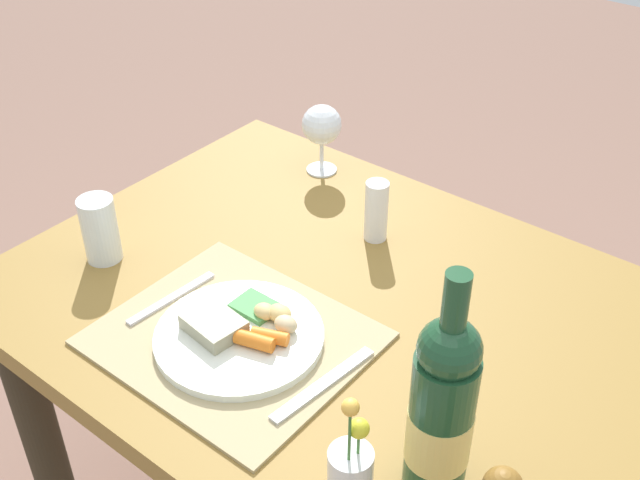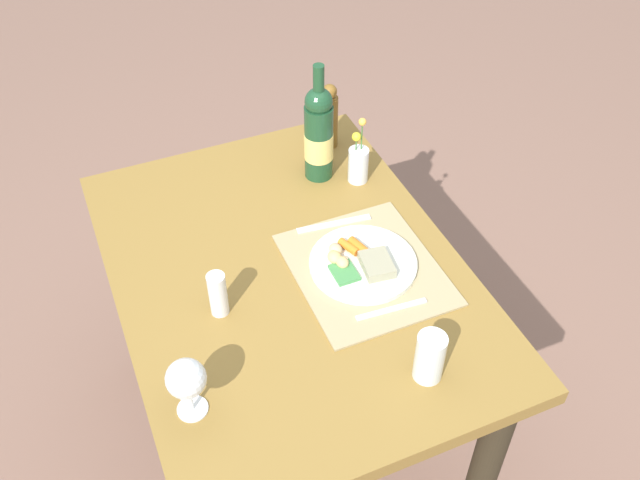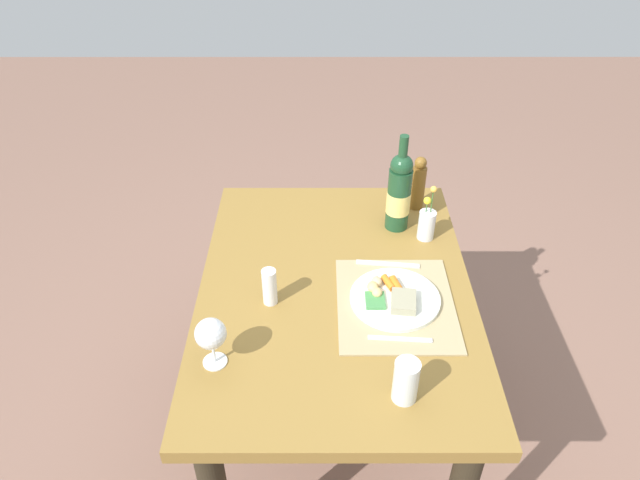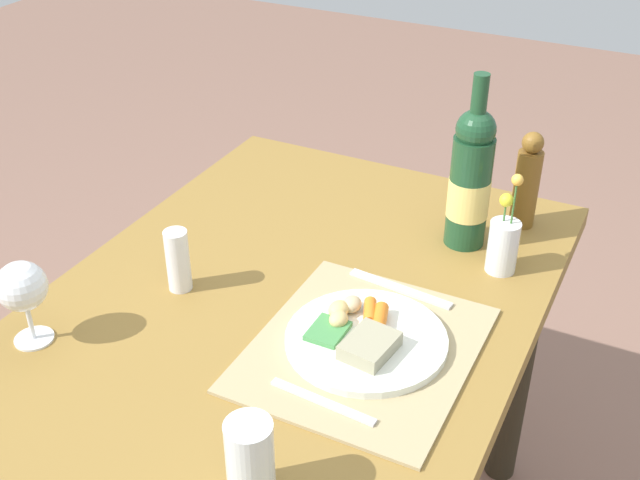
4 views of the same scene
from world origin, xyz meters
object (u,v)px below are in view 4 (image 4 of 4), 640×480
object	(u,v)px
wine_bottle	(470,179)
wine_glass	(22,288)
flower_vase	(503,243)
water_tumbler	(250,464)
dinner_plate	(364,337)
knife	(400,289)
fork	(322,401)
salt_shaker	(178,260)
dining_table	(293,354)
pepper_mill	(527,182)

from	to	relation	value
wine_bottle	wine_glass	bearing A→B (deg)	138.48
flower_vase	water_tumbler	size ratio (longest dim) A/B	1.64
dinner_plate	knife	distance (m)	0.16
fork	water_tumbler	bearing A→B (deg)	-179.09
dinner_plate	fork	size ratio (longest dim) A/B	1.51
fork	knife	bearing A→B (deg)	4.84
dinner_plate	flower_vase	world-z (taller)	flower_vase
dinner_plate	wine_glass	world-z (taller)	wine_glass
fork	salt_shaker	world-z (taller)	salt_shaker
dining_table	flower_vase	xyz separation A→B (m)	(0.25, -0.30, 0.19)
dining_table	pepper_mill	world-z (taller)	pepper_mill
fork	water_tumbler	size ratio (longest dim) A/B	1.43
dining_table	wine_glass	distance (m)	0.49
flower_vase	wine_bottle	xyz separation A→B (m)	(0.06, 0.09, 0.08)
water_tumbler	pepper_mill	size ratio (longest dim) A/B	0.60
dinner_plate	pepper_mill	distance (m)	0.52
dinner_plate	fork	distance (m)	0.15
pepper_mill	salt_shaker	bearing A→B (deg)	135.29
flower_vase	wine_glass	xyz separation A→B (m)	(-0.54, 0.63, 0.04)
knife	flower_vase	bearing A→B (deg)	-36.22
knife	wine_bottle	xyz separation A→B (m)	(0.21, -0.05, 0.13)
knife	pepper_mill	world-z (taller)	pepper_mill
dining_table	flower_vase	world-z (taller)	flower_vase
wine_bottle	salt_shaker	bearing A→B (deg)	132.83
flower_vase	water_tumbler	xyz separation A→B (m)	(-0.65, 0.15, -0.01)
wine_bottle	dining_table	bearing A→B (deg)	145.63
fork	wine_bottle	size ratio (longest dim) A/B	0.51
dinner_plate	wine_glass	distance (m)	0.55
fork	dinner_plate	bearing A→B (deg)	4.77
wine_bottle	salt_shaker	size ratio (longest dim) A/B	2.93
fork	water_tumbler	world-z (taller)	water_tumbler
dining_table	dinner_plate	size ratio (longest dim) A/B	4.23
dining_table	fork	size ratio (longest dim) A/B	6.40
dinner_plate	water_tumbler	bearing A→B (deg)	178.50
dining_table	water_tumbler	world-z (taller)	water_tumbler
knife	wine_glass	xyz separation A→B (m)	(-0.39, 0.49, 0.09)
salt_shaker	water_tumbler	bearing A→B (deg)	-134.14
knife	fork	bearing A→B (deg)	-172.90
dining_table	salt_shaker	distance (m)	0.28
knife	water_tumbler	bearing A→B (deg)	-174.34
fork	flower_vase	xyz separation A→B (m)	(0.47, -0.14, 0.05)
dining_table	flower_vase	size ratio (longest dim) A/B	5.61
dining_table	fork	xyz separation A→B (m)	(-0.22, -0.17, 0.14)
knife	salt_shaker	bearing A→B (deg)	120.76
dinner_plate	flower_vase	xyz separation A→B (m)	(0.31, -0.14, 0.04)
flower_vase	wine_bottle	size ratio (longest dim) A/B	0.58
fork	knife	world-z (taller)	same
knife	wine_glass	distance (m)	0.63
wine_glass	dinner_plate	bearing A→B (deg)	-65.01
knife	wine_bottle	distance (m)	0.26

